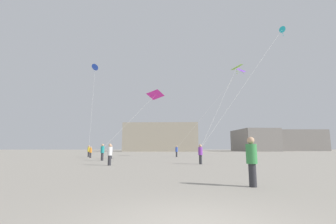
{
  "coord_description": "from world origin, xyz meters",
  "views": [
    {
      "loc": [
        -0.57,
        -4.25,
        1.46
      ],
      "look_at": [
        0.0,
        19.05,
        5.06
      ],
      "focal_mm": 24.47,
      "sensor_mm": 36.0,
      "label": 1
    }
  ],
  "objects": [
    {
      "name": "person_in_orange",
      "position": [
        -10.58,
        28.35,
        0.87
      ],
      "size": [
        0.34,
        0.34,
        1.58
      ],
      "rotation": [
        0.0,
        0.0,
        5.99
      ],
      "color": "#2D2D33",
      "rests_on": "ground_plane"
    },
    {
      "name": "building_centre_hall",
      "position": [
        35.0,
        84.07,
        4.13
      ],
      "size": [
        13.34,
        18.46,
        8.25
      ],
      "color": "gray",
      "rests_on": "ground_plane"
    },
    {
      "name": "person_in_white",
      "position": [
        -4.87,
        14.83,
        0.96
      ],
      "size": [
        0.38,
        0.38,
        1.76
      ],
      "rotation": [
        0.0,
        0.0,
        5.06
      ],
      "color": "#2D2D33",
      "rests_on": "ground_plane"
    },
    {
      "name": "person_in_blue",
      "position": [
        1.6,
        31.05,
        0.94
      ],
      "size": [
        0.37,
        0.37,
        1.72
      ],
      "rotation": [
        0.0,
        0.0,
        0.31
      ],
      "color": "#2D2D33",
      "rests_on": "ground_plane"
    },
    {
      "name": "person_in_teal",
      "position": [
        -7.22,
        21.65,
        1.01
      ],
      "size": [
        0.4,
        0.4,
        1.84
      ],
      "rotation": [
        0.0,
        0.0,
        4.54
      ],
      "color": "#2D2D33",
      "rests_on": "ground_plane"
    },
    {
      "name": "person_in_green",
      "position": [
        2.82,
        4.49,
        1.02
      ],
      "size": [
        0.4,
        0.4,
        1.86
      ],
      "rotation": [
        0.0,
        0.0,
        1.41
      ],
      "color": "#2D2D33",
      "rests_on": "ground_plane"
    },
    {
      "name": "kite_cyan_diamond",
      "position": [
        13.44,
        20.94,
        14.99
      ],
      "size": [
        11.46,
        5.46,
        14.56
      ],
      "color": "#1EB2C6"
    },
    {
      "name": "building_right_hall",
      "position": [
        53.0,
        87.73,
        4.21
      ],
      "size": [
        23.55,
        8.26,
        8.41
      ],
      "color": "gray",
      "rests_on": "ground_plane"
    },
    {
      "name": "kite_magenta_delta",
      "position": [
        -1.52,
        23.54,
        7.87
      ],
      "size": [
        6.77,
        2.71,
        7.06
      ],
      "color": "#D12899"
    },
    {
      "name": "kite_lime_delta",
      "position": [
        7.65,
        20.03,
        10.2
      ],
      "size": [
        5.63,
        4.88,
        9.39
      ],
      "color": "#8CD12D"
    },
    {
      "name": "person_in_purple",
      "position": [
        2.77,
        16.04,
        0.94
      ],
      "size": [
        0.38,
        0.38,
        1.72
      ],
      "rotation": [
        0.0,
        0.0,
        4.09
      ],
      "color": "#2D2D33",
      "rests_on": "ground_plane"
    },
    {
      "name": "person_in_yellow",
      "position": [
        -11.74,
        31.2,
        0.96
      ],
      "size": [
        0.38,
        0.38,
        1.75
      ],
      "rotation": [
        0.0,
        0.0,
        0.64
      ],
      "color": "#2D2D33",
      "rests_on": "ground_plane"
    },
    {
      "name": "person_in_grey",
      "position": [
        -7.24,
        26.15,
        0.96
      ],
      "size": [
        0.38,
        0.38,
        1.74
      ],
      "rotation": [
        0.0,
        0.0,
        1.07
      ],
      "color": "#2D2D33",
      "rests_on": "ground_plane"
    },
    {
      "name": "kite_violet_delta",
      "position": [
        11.58,
        29.97,
        13.27
      ],
      "size": [
        11.12,
        1.91,
        12.56
      ],
      "color": "purple"
    },
    {
      "name": "building_left_hall",
      "position": [
        -1.0,
        81.95,
        5.07
      ],
      "size": [
        27.31,
        14.85,
        10.14
      ],
      "color": "#A39984",
      "rests_on": "ground_plane"
    },
    {
      "name": "kite_cobalt_diamond",
      "position": [
        -12.89,
        35.99,
        15.85
      ],
      "size": [
        1.95,
        5.53,
        15.2
      ],
      "color": "blue"
    }
  ]
}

